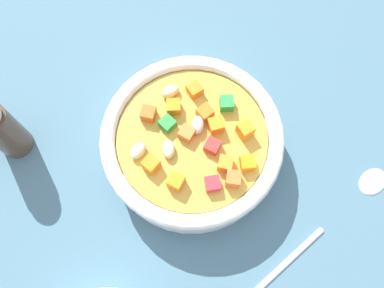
# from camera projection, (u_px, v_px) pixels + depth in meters

# --- Properties ---
(ground_plane) EXTENTS (1.40, 1.40, 0.02)m
(ground_plane) POSITION_uv_depth(u_px,v_px,m) (192.00, 154.00, 0.45)
(ground_plane) COLOR #42667A
(soup_bowl_main) EXTENTS (0.18, 0.18, 0.06)m
(soup_bowl_main) POSITION_uv_depth(u_px,v_px,m) (192.00, 143.00, 0.42)
(soup_bowl_main) COLOR white
(soup_bowl_main) RESTS_ON ground_plane
(spoon) EXTENTS (0.10, 0.23, 0.01)m
(spoon) POSITION_uv_depth(u_px,v_px,m) (328.00, 224.00, 0.42)
(spoon) COLOR silver
(spoon) RESTS_ON ground_plane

